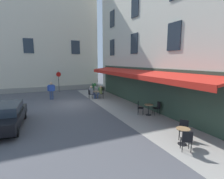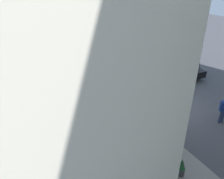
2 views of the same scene
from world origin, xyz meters
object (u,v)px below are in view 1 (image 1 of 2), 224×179
(potted_plant_mid_terrace, at_px, (101,90))
(cafe_table_mid_terrace, at_px, (183,134))
(seated_companion_in_grey, at_px, (92,92))
(cafe_chair_black_facing_street, at_px, (187,139))
(cafe_table_near_entrance, at_px, (149,108))
(no_parking_sign, at_px, (59,77))
(potted_plant_under_sign, at_px, (93,86))
(parked_car_black, at_px, (4,116))
(cafe_chair_black_near_door, at_px, (157,107))
(cafe_chair_black_kerbside, at_px, (90,93))
(cafe_chair_black_under_awning, at_px, (184,128))
(cafe_chair_black_corner_right, at_px, (102,93))
(potted_plant_entrance_right, at_px, (95,86))
(seated_patron_in_olive, at_px, (100,92))
(cafe_chair_black_by_window, at_px, (140,107))
(cafe_table_streetside, at_px, (96,94))
(potted_plant_entrance_left, at_px, (93,89))
(walking_pedestrian_in_blue, at_px, (51,89))

(potted_plant_mid_terrace, bearing_deg, cafe_table_mid_terrace, 176.39)
(seated_companion_in_grey, bearing_deg, cafe_chair_black_facing_street, -177.71)
(cafe_table_near_entrance, bearing_deg, no_parking_sign, 20.12)
(potted_plant_under_sign, distance_m, parked_car_black, 13.71)
(potted_plant_under_sign, bearing_deg, parked_car_black, 141.66)
(cafe_chair_black_near_door, height_order, cafe_chair_black_facing_street, same)
(cafe_table_near_entrance, height_order, seated_companion_in_grey, seated_companion_in_grey)
(cafe_chair_black_kerbside, bearing_deg, cafe_chair_black_under_awning, -171.88)
(cafe_chair_black_corner_right, relative_size, potted_plant_entrance_right, 1.16)
(cafe_chair_black_corner_right, bearing_deg, cafe_table_mid_terrace, 178.91)
(cafe_chair_black_near_door, distance_m, cafe_chair_black_kerbside, 7.43)
(seated_patron_in_olive, distance_m, potted_plant_entrance_right, 6.30)
(cafe_table_mid_terrace, bearing_deg, potted_plant_mid_terrace, -3.61)
(cafe_chair_black_by_window, height_order, seated_patron_in_olive, seated_patron_in_olive)
(cafe_chair_black_by_window, relative_size, potted_plant_mid_terrace, 1.02)
(cafe_chair_black_facing_street, relative_size, cafe_table_streetside, 1.21)
(cafe_table_near_entrance, bearing_deg, potted_plant_mid_terrace, 2.46)
(cafe_chair_black_by_window, distance_m, potted_plant_under_sign, 11.68)
(cafe_table_near_entrance, height_order, cafe_chair_black_corner_right, cafe_chair_black_corner_right)
(cafe_chair_black_under_awning, bearing_deg, cafe_table_near_entrance, -10.56)
(cafe_chair_black_near_door, xyz_separation_m, cafe_table_mid_terrace, (-4.01, 1.79, -0.06))
(parked_car_black, bearing_deg, seated_patron_in_olive, -55.35)
(cafe_table_near_entrance, relative_size, parked_car_black, 0.17)
(cafe_chair_black_by_window, bearing_deg, potted_plant_entrance_left, 2.31)
(potted_plant_under_sign, xyz_separation_m, potted_plant_entrance_left, (-2.24, 0.65, -0.01))
(cafe_table_mid_terrace, bearing_deg, cafe_chair_black_kerbside, 5.34)
(potted_plant_under_sign, bearing_deg, potted_plant_mid_terrace, 177.72)
(cafe_chair_black_facing_street, xyz_separation_m, potted_plant_entrance_left, (14.52, -0.64, -0.12))
(cafe_chair_black_kerbside, bearing_deg, seated_patron_in_olive, -100.08)
(cafe_table_near_entrance, distance_m, seated_patron_in_olive, 6.65)
(walking_pedestrian_in_blue, relative_size, no_parking_sign, 0.66)
(cafe_chair_black_by_window, relative_size, parked_car_black, 0.21)
(cafe_table_near_entrance, relative_size, potted_plant_entrance_left, 0.85)
(cafe_chair_black_kerbside, bearing_deg, cafe_chair_black_corner_right, -102.09)
(cafe_table_near_entrance, bearing_deg, potted_plant_under_sign, 1.12)
(cafe_chair_black_by_window, bearing_deg, walking_pedestrian_in_blue, 34.44)
(seated_patron_in_olive, height_order, walking_pedestrian_in_blue, walking_pedestrian_in_blue)
(cafe_chair_black_kerbside, distance_m, parked_car_black, 8.49)
(seated_companion_in_grey, relative_size, no_parking_sign, 0.51)
(cafe_chair_black_facing_street, height_order, potted_plant_under_sign, potted_plant_under_sign)
(cafe_table_streetside, height_order, parked_car_black, parked_car_black)
(walking_pedestrian_in_blue, bearing_deg, no_parking_sign, -16.31)
(cafe_chair_black_under_awning, bearing_deg, seated_companion_in_grey, 6.97)
(cafe_table_near_entrance, bearing_deg, cafe_table_streetside, 13.15)
(potted_plant_mid_terrace, relative_size, potted_plant_entrance_right, 1.14)
(cafe_chair_black_near_door, distance_m, potted_plant_under_sign, 12.25)
(cafe_chair_black_by_window, relative_size, cafe_table_mid_terrace, 1.21)
(cafe_table_mid_terrace, height_order, cafe_chair_black_facing_street, cafe_chair_black_facing_street)
(seated_patron_in_olive, xyz_separation_m, potted_plant_under_sign, (5.52, -0.94, -0.26))
(seated_patron_in_olive, bearing_deg, cafe_chair_black_near_door, -165.04)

